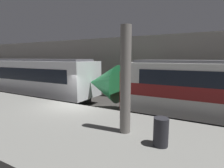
{
  "coord_description": "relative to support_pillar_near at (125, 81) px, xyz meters",
  "views": [
    {
      "loc": [
        6.38,
        -7.44,
        3.59
      ],
      "look_at": [
        1.79,
        1.06,
        2.13
      ],
      "focal_mm": 28.0,
      "sensor_mm": 36.0,
      "label": 1
    }
  ],
  "objects": [
    {
      "name": "ground_plane",
      "position": [
        -4.02,
        2.11,
        -2.82
      ],
      "size": [
        120.0,
        120.0,
        0.0
      ],
      "primitive_type": "plane",
      "color": "#33302D"
    },
    {
      "name": "platform",
      "position": [
        -4.02,
        -0.49,
        -2.32
      ],
      "size": [
        40.0,
        5.2,
        1.01
      ],
      "color": "slate",
      "rests_on": "ground"
    },
    {
      "name": "station_rear_barrier",
      "position": [
        -4.02,
        8.66,
        -0.15
      ],
      "size": [
        50.0,
        0.15,
        5.35
      ],
      "color": "#9E998E",
      "rests_on": "ground"
    },
    {
      "name": "support_pillar_near",
      "position": [
        0.0,
        0.0,
        0.0
      ],
      "size": [
        0.36,
        0.36,
        3.63
      ],
      "color": "slate",
      "rests_on": "platform"
    },
    {
      "name": "train_modern",
      "position": [
        -14.22,
        4.77,
        -1.03
      ],
      "size": [
        22.46,
        2.98,
        3.48
      ],
      "color": "black",
      "rests_on": "ground"
    },
    {
      "name": "trash_bin",
      "position": [
        1.32,
        -0.39,
        -1.39
      ],
      "size": [
        0.44,
        0.44,
        0.85
      ],
      "color": "#232328",
      "rests_on": "platform"
    }
  ]
}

